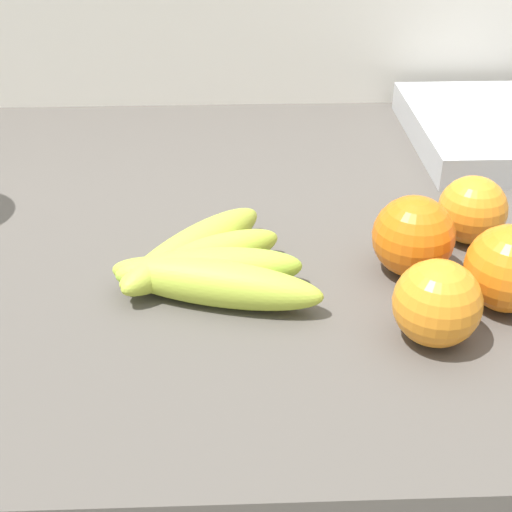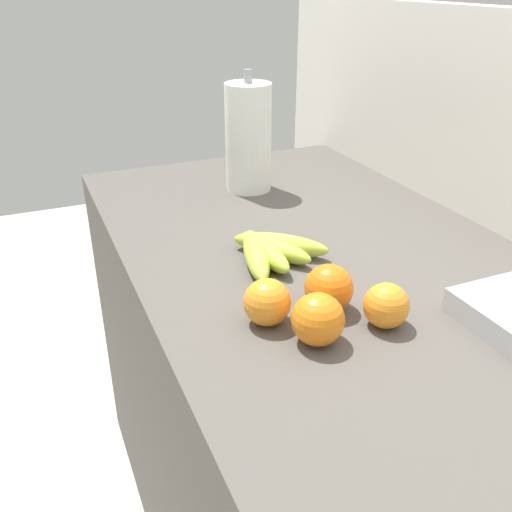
# 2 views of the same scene
# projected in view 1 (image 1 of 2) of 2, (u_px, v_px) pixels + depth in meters

# --- Properties ---
(counter) EXTENTS (1.82, 0.74, 0.87)m
(counter) POSITION_uv_depth(u_px,v_px,m) (404.00, 492.00, 1.02)
(counter) COLOR #514C47
(counter) RESTS_ON ground
(wall_back) EXTENTS (2.22, 0.06, 1.30)m
(wall_back) POSITION_uv_depth(u_px,v_px,m) (368.00, 221.00, 1.25)
(wall_back) COLOR silver
(wall_back) RESTS_ON ground
(banana_bunch) EXTENTS (0.20, 0.19, 0.04)m
(banana_bunch) POSITION_uv_depth(u_px,v_px,m) (205.00, 266.00, 0.68)
(banana_bunch) COLOR #B3C83F
(banana_bunch) RESTS_ON counter
(orange_back_right) EXTENTS (0.07, 0.07, 0.07)m
(orange_back_right) POSITION_uv_depth(u_px,v_px,m) (437.00, 303.00, 0.60)
(orange_back_right) COLOR orange
(orange_back_right) RESTS_ON counter
(orange_far_right) EXTENTS (0.08, 0.08, 0.08)m
(orange_far_right) POSITION_uv_depth(u_px,v_px,m) (413.00, 236.00, 0.69)
(orange_far_right) COLOR orange
(orange_far_right) RESTS_ON counter
(orange_back_left) EXTENTS (0.08, 0.08, 0.08)m
(orange_back_left) POSITION_uv_depth(u_px,v_px,m) (509.00, 269.00, 0.64)
(orange_back_left) COLOR orange
(orange_back_left) RESTS_ON counter
(orange_front) EXTENTS (0.07, 0.07, 0.07)m
(orange_front) POSITION_uv_depth(u_px,v_px,m) (472.00, 210.00, 0.74)
(orange_front) COLOR orange
(orange_front) RESTS_ON counter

